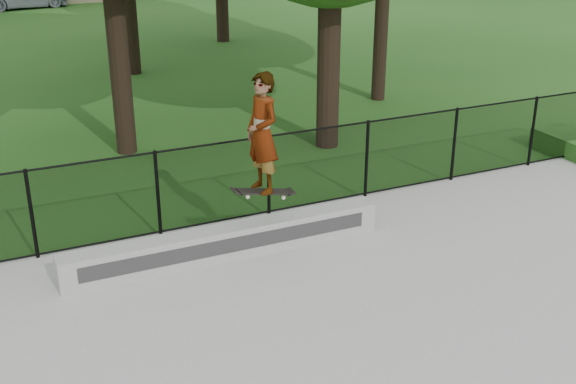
# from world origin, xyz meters

# --- Properties ---
(grind_ledge) EXTENTS (5.21, 0.40, 0.49)m
(grind_ledge) POSITION_xyz_m (-1.25, 4.70, 0.31)
(grind_ledge) COLOR #B7B7B2
(grind_ledge) RESTS_ON concrete_slab
(skater_airborne) EXTENTS (0.83, 0.74, 2.02)m
(skater_airborne) POSITION_xyz_m (-0.68, 4.53, 2.05)
(skater_airborne) COLOR black
(skater_airborne) RESTS_ON ground
(chainlink_fence) EXTENTS (16.06, 0.06, 1.50)m
(chainlink_fence) POSITION_xyz_m (0.00, 5.90, 0.81)
(chainlink_fence) COLOR black
(chainlink_fence) RESTS_ON concrete_slab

